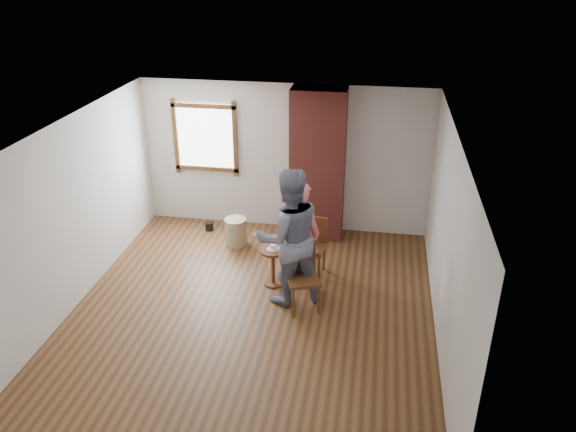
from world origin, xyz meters
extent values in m
plane|color=brown|center=(0.00, 0.00, 0.00)|extent=(5.50, 5.50, 0.00)
cube|color=silver|center=(0.00, 2.75, 1.30)|extent=(5.00, 0.04, 2.60)
cube|color=silver|center=(-2.50, 0.00, 1.30)|extent=(0.04, 5.50, 2.60)
cube|color=silver|center=(2.50, 0.00, 1.30)|extent=(0.04, 5.50, 2.60)
cube|color=white|center=(0.00, 0.00, 2.60)|extent=(5.00, 5.50, 0.04)
cube|color=brown|center=(-1.40, 2.71, 1.60)|extent=(1.14, 0.06, 1.34)
cube|color=white|center=(-1.40, 2.73, 1.60)|extent=(1.00, 0.02, 1.20)
cube|color=#953D35|center=(0.60, 2.50, 1.30)|extent=(0.90, 0.50, 2.60)
cylinder|color=tan|center=(-0.70, 1.91, 0.24)|extent=(0.45, 0.45, 0.47)
cylinder|color=black|center=(-1.31, 2.34, 0.07)|extent=(0.19, 0.19, 0.15)
cube|color=brown|center=(0.68, 0.24, 0.47)|extent=(0.57, 0.57, 0.05)
cylinder|color=brown|center=(0.58, 0.01, 0.24)|extent=(0.04, 0.04, 0.47)
cylinder|color=brown|center=(0.91, 0.14, 0.24)|extent=(0.04, 0.04, 0.47)
cylinder|color=brown|center=(0.45, 0.34, 0.24)|extent=(0.04, 0.04, 0.47)
cylinder|color=brown|center=(0.78, 0.47, 0.24)|extent=(0.04, 0.04, 0.47)
cube|color=brown|center=(0.61, 0.43, 0.71)|extent=(0.42, 0.20, 0.47)
cube|color=brown|center=(0.68, 1.16, 0.45)|extent=(0.47, 0.47, 0.05)
cylinder|color=brown|center=(0.49, 1.01, 0.23)|extent=(0.04, 0.04, 0.45)
cylinder|color=brown|center=(0.82, 0.97, 0.23)|extent=(0.04, 0.04, 0.45)
cylinder|color=brown|center=(0.53, 1.35, 0.23)|extent=(0.04, 0.04, 0.45)
cylinder|color=brown|center=(0.86, 1.31, 0.23)|extent=(0.04, 0.04, 0.45)
cube|color=brown|center=(0.70, 1.35, 0.68)|extent=(0.42, 0.09, 0.45)
cylinder|color=brown|center=(0.16, 0.78, 0.58)|extent=(0.40, 0.40, 0.04)
cylinder|color=brown|center=(0.16, 0.78, 0.29)|extent=(0.06, 0.06, 0.54)
cylinder|color=brown|center=(0.16, 0.78, 0.01)|extent=(0.28, 0.28, 0.03)
cylinder|color=white|center=(0.16, 0.78, 0.60)|extent=(0.18, 0.18, 0.01)
cube|color=white|center=(0.17, 0.78, 0.64)|extent=(0.08, 0.07, 0.06)
imported|color=#141839|center=(0.45, 0.44, 1.01)|extent=(1.21, 1.12, 2.01)
imported|color=pink|center=(0.54, 1.01, 0.80)|extent=(0.67, 0.53, 1.61)
camera|label=1|loc=(1.56, -6.28, 4.64)|focal=35.00mm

